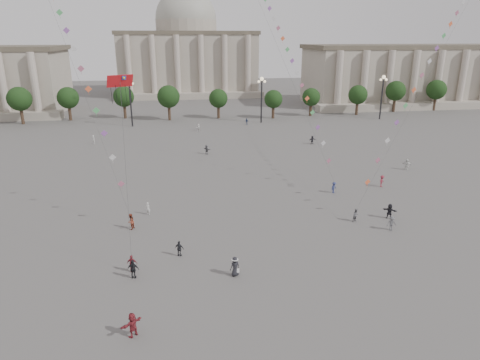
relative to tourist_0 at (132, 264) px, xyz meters
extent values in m
plane|color=#4F4C4A|center=(9.44, -4.85, -0.80)|extent=(360.00, 360.00, 0.00)
cube|color=#9D9583|center=(84.44, 90.15, 7.20)|extent=(80.00, 22.00, 16.00)
cube|color=brown|center=(84.44, 90.15, 15.80)|extent=(81.60, 22.44, 1.20)
cube|color=#9D9583|center=(84.44, 77.15, 0.20)|extent=(84.00, 4.00, 2.00)
cube|color=#9D9583|center=(9.44, 125.15, 9.20)|extent=(46.00, 30.00, 20.00)
cube|color=brown|center=(9.44, 125.15, 19.80)|extent=(46.92, 30.60, 1.20)
cube|color=#9D9583|center=(9.44, 108.15, 0.20)|extent=(48.30, 4.00, 2.00)
cylinder|color=#9D9583|center=(9.44, 125.15, 21.70)|extent=(21.00, 21.00, 5.00)
sphere|color=#9C9B8E|center=(9.44, 125.15, 24.20)|extent=(21.00, 21.00, 21.00)
cylinder|color=#322619|center=(-32.56, 73.15, 0.96)|extent=(0.70, 0.70, 3.52)
sphere|color=black|center=(-32.56, 73.15, 4.64)|extent=(5.12, 5.12, 5.12)
cylinder|color=#322619|center=(-20.56, 73.15, 0.96)|extent=(0.70, 0.70, 3.52)
sphere|color=black|center=(-20.56, 73.15, 4.64)|extent=(5.12, 5.12, 5.12)
cylinder|color=#322619|center=(-8.56, 73.15, 0.96)|extent=(0.70, 0.70, 3.52)
sphere|color=black|center=(-8.56, 73.15, 4.64)|extent=(5.12, 5.12, 5.12)
cylinder|color=#322619|center=(3.44, 73.15, 0.96)|extent=(0.70, 0.70, 3.52)
sphere|color=black|center=(3.44, 73.15, 4.64)|extent=(5.12, 5.12, 5.12)
cylinder|color=#322619|center=(15.44, 73.15, 0.96)|extent=(0.70, 0.70, 3.52)
sphere|color=black|center=(15.44, 73.15, 4.64)|extent=(5.12, 5.12, 5.12)
cylinder|color=#322619|center=(27.44, 73.15, 0.96)|extent=(0.70, 0.70, 3.52)
sphere|color=black|center=(27.44, 73.15, 4.64)|extent=(5.12, 5.12, 5.12)
cylinder|color=#322619|center=(39.44, 73.15, 0.96)|extent=(0.70, 0.70, 3.52)
sphere|color=black|center=(39.44, 73.15, 4.64)|extent=(5.12, 5.12, 5.12)
cylinder|color=#322619|center=(51.44, 73.15, 0.96)|extent=(0.70, 0.70, 3.52)
sphere|color=black|center=(51.44, 73.15, 4.64)|extent=(5.12, 5.12, 5.12)
cylinder|color=#322619|center=(63.44, 73.15, 0.96)|extent=(0.70, 0.70, 3.52)
sphere|color=black|center=(63.44, 73.15, 4.64)|extent=(5.12, 5.12, 5.12)
cylinder|color=#322619|center=(75.44, 73.15, 0.96)|extent=(0.70, 0.70, 3.52)
sphere|color=black|center=(75.44, 73.15, 4.64)|extent=(5.12, 5.12, 5.12)
cylinder|color=#262628|center=(-5.56, 65.15, 4.20)|extent=(0.36, 0.36, 10.00)
sphere|color=#FFE5B2|center=(-5.56, 65.15, 9.40)|extent=(0.90, 0.90, 0.90)
sphere|color=#FFE5B2|center=(-6.26, 65.15, 8.80)|extent=(0.60, 0.60, 0.60)
sphere|color=#FFE5B2|center=(-4.86, 65.15, 8.80)|extent=(0.60, 0.60, 0.60)
cylinder|color=#262628|center=(24.44, 65.15, 4.20)|extent=(0.36, 0.36, 10.00)
sphere|color=#FFE5B2|center=(24.44, 65.15, 9.40)|extent=(0.90, 0.90, 0.90)
sphere|color=#FFE5B2|center=(23.74, 65.15, 8.80)|extent=(0.60, 0.60, 0.60)
sphere|color=#FFE5B2|center=(25.14, 65.15, 8.80)|extent=(0.60, 0.60, 0.60)
cylinder|color=#262628|center=(54.44, 65.15, 4.20)|extent=(0.36, 0.36, 10.00)
sphere|color=#FFE5B2|center=(54.44, 65.15, 9.40)|extent=(0.90, 0.90, 0.90)
sphere|color=#FFE5B2|center=(53.74, 65.15, 8.80)|extent=(0.60, 0.60, 0.60)
sphere|color=#FFE5B2|center=(55.14, 65.15, 8.80)|extent=(0.60, 0.60, 0.60)
imported|color=navy|center=(20.61, 63.15, -0.06)|extent=(0.87, 0.37, 1.48)
imported|color=black|center=(27.78, 7.55, 0.07)|extent=(1.59, 1.39, 1.74)
imported|color=white|center=(9.11, 57.90, -0.03)|extent=(1.00, 1.50, 1.55)
imported|color=#56575B|center=(26.48, 4.53, 0.01)|extent=(1.09, 0.67, 1.62)
imported|color=silver|center=(39.27, 24.61, 0.07)|extent=(1.66, 1.24, 1.74)
imported|color=maroon|center=(31.85, 17.75, 0.01)|extent=(1.17, 1.17, 1.63)
imported|color=black|center=(29.94, 42.77, -0.01)|extent=(1.54, 0.85, 1.59)
imported|color=silver|center=(-11.38, 49.10, 0.05)|extent=(0.71, 0.73, 1.70)
imported|color=slate|center=(9.43, 38.37, 0.04)|extent=(1.32, 1.54, 1.67)
imported|color=silver|center=(0.69, 12.77, -0.05)|extent=(0.65, 0.56, 1.50)
imported|color=maroon|center=(0.00, 0.00, 0.00)|extent=(0.99, 0.54, 1.60)
imported|color=#232428|center=(4.13, 2.25, -0.03)|extent=(0.97, 0.74, 1.53)
imported|color=maroon|center=(0.79, -8.68, 0.10)|extent=(1.63, 1.48, 1.81)
imported|color=black|center=(0.20, -1.08, 0.06)|extent=(1.07, 0.63, 1.71)
imported|color=brown|center=(-0.90, 8.98, 0.07)|extent=(0.97, 1.05, 1.75)
imported|color=navy|center=(24.50, 16.41, -0.05)|extent=(1.12, 1.02, 1.50)
imported|color=#5D5D62|center=(23.68, 7.30, -0.06)|extent=(0.88, 0.79, 1.48)
imported|color=black|center=(8.80, -1.96, 0.09)|extent=(1.02, 0.87, 1.77)
cone|color=white|center=(8.80, -1.96, 0.82)|extent=(0.52, 0.52, 0.14)
cylinder|color=white|center=(8.80, -1.96, 0.76)|extent=(0.60, 0.60, 0.02)
cube|color=white|center=(9.05, -2.11, -0.25)|extent=(0.22, 0.10, 0.35)
cube|color=red|center=(-0.08, 3.53, 15.29)|extent=(2.21, 1.41, 1.02)
cube|color=#1A9040|center=(-0.43, 3.49, 15.54)|extent=(0.40, 0.32, 0.34)
cube|color=#2148B3|center=(0.27, 3.49, 15.54)|extent=(0.40, 0.32, 0.34)
sphere|color=gold|center=(-0.43, 3.45, 15.54)|extent=(0.20, 0.20, 0.20)
sphere|color=gold|center=(0.27, 3.45, 15.54)|extent=(0.20, 0.20, 0.20)
cylinder|color=#3F3F3F|center=(-0.04, 1.76, 8.04)|extent=(0.02, 0.02, 14.91)
cylinder|color=#3F3F3F|center=(-10.01, 24.27, 22.84)|extent=(0.02, 0.02, 56.81)
cube|color=#B8617E|center=(-1.73, 10.37, 3.90)|extent=(0.76, 0.25, 0.76)
cube|color=silver|center=(-2.56, 11.76, 6.47)|extent=(0.76, 0.25, 0.76)
cube|color=#9756AD|center=(-3.39, 13.15, 8.84)|extent=(0.76, 0.25, 0.76)
cube|color=#53B567|center=(-4.22, 14.54, 11.10)|extent=(0.76, 0.25, 0.76)
cube|color=#F7683A|center=(-5.04, 15.93, 13.27)|extent=(0.76, 0.25, 0.76)
cube|color=#B8617E|center=(-5.87, 17.32, 15.38)|extent=(0.76, 0.25, 0.76)
cube|color=silver|center=(-6.70, 18.71, 17.43)|extent=(0.76, 0.25, 0.76)
cube|color=#9756AD|center=(-7.53, 20.10, 19.44)|extent=(0.76, 0.25, 0.76)
cube|color=#53B567|center=(-8.36, 21.49, 21.42)|extent=(0.76, 0.25, 0.76)
cylinder|color=#3F3F3F|center=(18.90, 39.22, 23.31)|extent=(0.02, 0.02, 65.20)
cube|color=#B8617E|center=(24.12, 17.93, 3.21)|extent=(0.76, 0.25, 0.76)
cube|color=silver|center=(23.75, 19.45, 5.23)|extent=(0.76, 0.25, 0.76)
cube|color=#9756AD|center=(23.38, 20.97, 7.09)|extent=(0.76, 0.25, 0.76)
cube|color=#53B567|center=(23.00, 22.49, 8.86)|extent=(0.76, 0.25, 0.76)
cube|color=#F7683A|center=(22.63, 24.01, 10.56)|extent=(0.76, 0.25, 0.76)
cube|color=#B8617E|center=(22.26, 25.53, 12.21)|extent=(0.76, 0.25, 0.76)
cube|color=silver|center=(21.88, 27.05, 13.83)|extent=(0.76, 0.25, 0.76)
cube|color=#9756AD|center=(21.51, 28.57, 15.40)|extent=(0.76, 0.25, 0.76)
cube|color=#53B567|center=(21.14, 30.09, 16.95)|extent=(0.76, 0.25, 0.76)
cube|color=#F7683A|center=(20.76, 31.62, 18.48)|extent=(0.76, 0.25, 0.76)
cube|color=#B8617E|center=(20.39, 33.14, 19.98)|extent=(0.76, 0.25, 0.76)
cube|color=silver|center=(20.02, 34.66, 21.46)|extent=(0.76, 0.25, 0.76)
cube|color=#9756AD|center=(19.64, 36.18, 22.92)|extent=(0.76, 0.25, 0.76)
cylinder|color=#3F3F3F|center=(42.39, 23.51, 18.46)|extent=(0.02, 0.02, 60.95)
cube|color=#F7683A|center=(25.38, 8.77, 3.27)|extent=(0.76, 0.25, 0.76)
cube|color=#B8617E|center=(27.08, 10.25, 5.33)|extent=(0.76, 0.25, 0.76)
cube|color=silver|center=(28.78, 11.72, 7.23)|extent=(0.76, 0.25, 0.76)
cube|color=#9756AD|center=(30.48, 13.20, 9.04)|extent=(0.76, 0.25, 0.76)
cube|color=#53B567|center=(32.19, 14.67, 10.78)|extent=(0.76, 0.25, 0.76)
cube|color=#F7683A|center=(33.89, 16.14, 12.47)|extent=(0.76, 0.25, 0.76)
cube|color=#B8617E|center=(35.59, 17.62, 14.12)|extent=(0.76, 0.25, 0.76)
cube|color=silver|center=(37.29, 19.09, 15.73)|extent=(0.76, 0.25, 0.76)
cube|color=#9756AD|center=(38.99, 20.57, 17.31)|extent=(0.76, 0.25, 0.76)
cube|color=#53B567|center=(40.69, 22.04, 18.87)|extent=(0.76, 0.25, 0.76)
cube|color=#F7683A|center=(42.39, 23.51, 20.40)|extent=(0.76, 0.25, 0.76)
cube|color=#B8617E|center=(44.10, 24.99, 21.92)|extent=(0.76, 0.25, 0.76)
cube|color=silver|center=(45.80, 26.46, 23.41)|extent=(0.76, 0.25, 0.76)
camera|label=1|loc=(4.42, -34.01, 18.86)|focal=32.00mm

